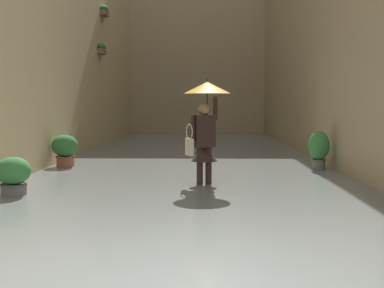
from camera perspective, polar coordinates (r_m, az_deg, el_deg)
The scene contains 7 objects.
ground_plane at distance 14.81m, azimuth -0.00°, elevation -1.63°, with size 60.00×60.00×0.00m, color #605B56.
flood_water at distance 14.80m, azimuth -0.00°, elevation -1.42°, with size 7.53×26.78×0.11m, color slate.
building_facade_far at distance 26.27m, azimuth 0.60°, elevation 13.11°, with size 10.33×1.80×10.91m, color tan.
person_wading at distance 9.39m, azimuth 1.53°, elevation 3.17°, with size 0.89×0.89×2.11m.
potted_plant_far_left at distance 11.89m, azimuth 14.22°, elevation -0.59°, with size 0.48×0.48×0.99m.
potted_plant_mid_right at distance 8.91m, azimuth -19.65°, elevation -3.48°, with size 0.58×0.58×0.75m.
potted_plant_near_right at distance 12.49m, azimuth -14.24°, elevation -0.67°, with size 0.63×0.63×0.87m.
Camera 1 is at (-0.35, 4.32, 1.66)m, focal length 46.92 mm.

